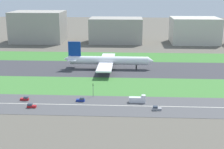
{
  "coord_description": "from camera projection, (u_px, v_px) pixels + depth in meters",
  "views": [
    {
      "loc": [
        7.27,
        -220.56,
        57.52
      ],
      "look_at": [
        -2.67,
        -36.5,
        6.0
      ],
      "focal_mm": 50.45,
      "sensor_mm": 36.0,
      "label": 1
    }
  ],
  "objects": [
    {
      "name": "car_2",
      "position": [
        156.0,
        108.0,
        151.62
      ],
      "size": [
        4.4,
        1.8,
        2.0
      ],
      "rotation": [
        0.0,
        0.0,
        3.14
      ],
      "color": "#99999E",
      "rests_on": "highway"
    },
    {
      "name": "car_6",
      "position": [
        81.0,
        100.0,
        163.22
      ],
      "size": [
        4.4,
        1.8,
        2.0
      ],
      "color": "navy",
      "rests_on": "highway"
    },
    {
      "name": "highway",
      "position": [
        113.0,
        105.0,
        157.76
      ],
      "size": [
        280.0,
        28.0,
        0.1
      ],
      "primitive_type": "cube",
      "color": "#4C4C4F",
      "rests_on": "ground_plane"
    },
    {
      "name": "office_tower",
      "position": [
        194.0,
        30.0,
        330.09
      ],
      "size": [
        48.89,
        36.81,
        26.57
      ],
      "primitive_type": "cube",
      "color": "beige",
      "rests_on": "ground_plane"
    },
    {
      "name": "hangar_building",
      "position": [
        116.0,
        30.0,
        334.46
      ],
      "size": [
        55.02,
        33.53,
        25.89
      ],
      "primitive_type": "cube",
      "color": "#9E998E",
      "rests_on": "ground_plane"
    },
    {
      "name": "terminal_building",
      "position": [
        39.0,
        27.0,
        337.93
      ],
      "size": [
        54.46,
        39.65,
        32.33
      ],
      "primitive_type": "cube",
      "color": "#9E998E",
      "rests_on": "ground_plane"
    },
    {
      "name": "truck_2",
      "position": [
        138.0,
        99.0,
        161.49
      ],
      "size": [
        8.4,
        2.5,
        4.0
      ],
      "color": "silver",
      "rests_on": "highway"
    },
    {
      "name": "highway_centerline",
      "position": [
        113.0,
        105.0,
        157.75
      ],
      "size": [
        266.0,
        0.5,
        0.01
      ],
      "primitive_type": "cube",
      "color": "silver",
      "rests_on": "highway"
    },
    {
      "name": "traffic_light",
      "position": [
        93.0,
        89.0,
        169.72
      ],
      "size": [
        0.36,
        0.5,
        7.2
      ],
      "color": "#4C4C51",
      "rests_on": "highway"
    },
    {
      "name": "fuel_tank_west",
      "position": [
        116.0,
        29.0,
        379.14
      ],
      "size": [
        23.4,
        23.4,
        16.46
      ],
      "primitive_type": "cylinder",
      "color": "silver",
      "rests_on": "ground_plane"
    },
    {
      "name": "car_5",
      "position": [
        25.0,
        99.0,
        164.76
      ],
      "size": [
        4.4,
        1.8,
        2.0
      ],
      "color": "#B2191E",
      "rests_on": "highway"
    },
    {
      "name": "airliner",
      "position": [
        107.0,
        60.0,
        226.73
      ],
      "size": [
        65.0,
        56.0,
        19.7
      ],
      "color": "white",
      "rests_on": "runway"
    },
    {
      "name": "runway",
      "position": [
        118.0,
        69.0,
        227.96
      ],
      "size": [
        280.0,
        46.0,
        0.1
      ],
      "primitive_type": "cube",
      "color": "#38383D",
      "rests_on": "ground_plane"
    },
    {
      "name": "ground_plane",
      "position": [
        118.0,
        69.0,
        227.98
      ],
      "size": [
        800.0,
        800.0,
        0.0
      ],
      "primitive_type": "plane",
      "color": "#5B564C"
    },
    {
      "name": "grass_median_south",
      "position": [
        116.0,
        86.0,
        188.53
      ],
      "size": [
        280.0,
        36.0,
        0.1
      ],
      "primitive_type": "cube",
      "color": "#427F38",
      "rests_on": "ground_plane"
    },
    {
      "name": "car_4",
      "position": [
        31.0,
        106.0,
        154.81
      ],
      "size": [
        4.4,
        1.8,
        2.0
      ],
      "rotation": [
        0.0,
        0.0,
        3.14
      ],
      "color": "#B2191E",
      "rests_on": "highway"
    },
    {
      "name": "grass_median_north",
      "position": [
        120.0,
        57.0,
        267.39
      ],
      "size": [
        280.0,
        36.0,
        0.1
      ],
      "primitive_type": "cube",
      "color": "#3D7A33",
      "rests_on": "ground_plane"
    }
  ]
}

